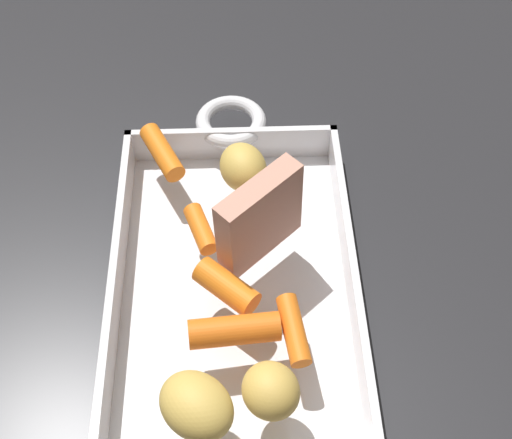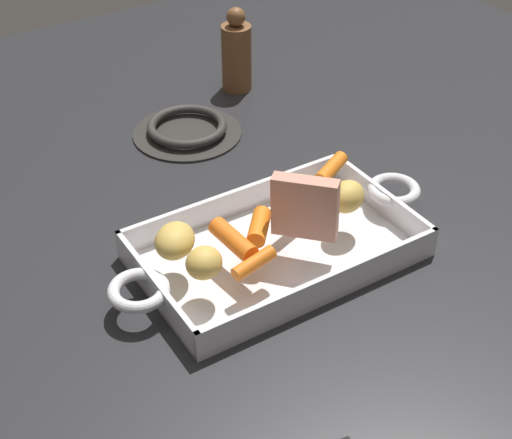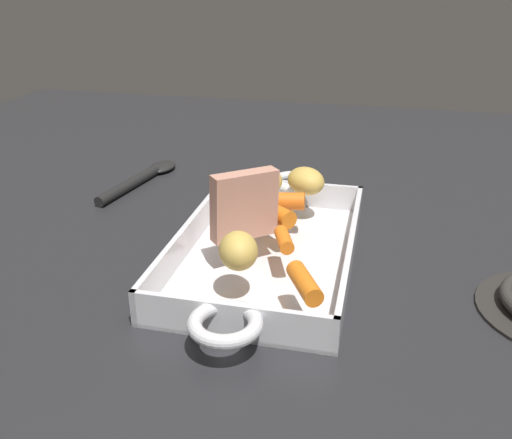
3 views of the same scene
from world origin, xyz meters
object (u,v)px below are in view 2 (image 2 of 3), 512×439
Objects in this scene: roast_slice_thin at (305,207)px; potato_corner at (204,263)px; baby_carrot_long at (235,241)px; baby_carrot_northeast at (254,263)px; pepper_mill at (236,54)px; baby_carrot_center_right at (331,168)px; roasting_dish at (277,248)px; potato_near_roast at (347,197)px; stove_burner_rear at (187,129)px; baby_carrot_northwest at (291,204)px; baby_carrot_southeast at (259,227)px; potato_golden_large at (175,241)px.

potato_corner is at bearing -178.88° from roast_slice_thin.
potato_corner reaches higher than baby_carrot_long.
pepper_mill is at bearing 61.23° from baby_carrot_northeast.
baby_carrot_long is 0.48× the size of pepper_mill.
potato_corner is (-0.25, -0.09, 0.01)m from baby_carrot_center_right.
roasting_dish is 8.91× the size of potato_near_roast.
roasting_dish is 6.38× the size of baby_carrot_long.
stove_burner_rear is at bearing 98.81° from potato_near_roast.
baby_carrot_northeast is 0.33× the size of stove_burner_rear.
roasting_dish reaches higher than stove_burner_rear.
baby_carrot_northwest is (0.10, 0.07, -0.00)m from baby_carrot_northeast.
roast_slice_thin is 0.06m from baby_carrot_southeast.
baby_carrot_long is at bearing -163.26° from baby_carrot_northwest.
roasting_dish is at bearing -13.93° from baby_carrot_southeast.
stove_burner_rear is at bearing 60.11° from potato_golden_large.
potato_corner is 0.39m from stove_burner_rear.
potato_corner is 0.05m from potato_golden_large.
potato_golden_large is at bearing 168.12° from baby_carrot_southeast.
baby_carrot_center_right is 0.08m from potato_near_roast.
baby_carrot_center_right is (0.13, 0.06, 0.04)m from roasting_dish.
baby_carrot_northwest is 0.92× the size of potato_near_roast.
potato_golden_large is at bearing 167.75° from roasting_dish.
baby_carrot_southeast is 0.47m from pepper_mill.
roasting_dish is at bearing 136.80° from roast_slice_thin.
baby_carrot_southeast is (-0.02, 0.01, 0.04)m from roasting_dish.
potato_near_roast is 0.23m from potato_golden_large.
stove_burner_rear is (0.05, 0.33, -0.00)m from roasting_dish.
stove_burner_rear is (0.11, 0.37, -0.04)m from baby_carrot_northeast.
stove_burner_rear is 0.18m from pepper_mill.
roasting_dish is 0.14m from potato_golden_large.
roast_slice_thin is at bearing -43.20° from roasting_dish.
roast_slice_thin reaches higher than roasting_dish.
baby_carrot_long is at bearing -121.21° from pepper_mill.
baby_carrot_long is (-0.09, 0.02, -0.03)m from roast_slice_thin.
baby_carrot_center_right is 1.40× the size of potato_corner.
baby_carrot_long reaches higher than baby_carrot_northwest.
roast_slice_thin reaches higher than potato_golden_large.
potato_near_roast is (0.10, -0.01, 0.05)m from roasting_dish.
baby_carrot_southeast is 0.11m from potato_golden_large.
roasting_dish is 2.61× the size of stove_burner_rear.
baby_carrot_long is 1.21× the size of potato_golden_large.
pepper_mill is at bearing 32.10° from stove_burner_rear.
baby_carrot_southeast is at bearing -117.55° from pepper_mill.
baby_carrot_center_right is (0.11, 0.09, -0.03)m from roast_slice_thin.
baby_carrot_northwest is 0.32× the size of pepper_mill.
pepper_mill reaches higher than baby_carrot_northwest.
potato_corner is (-0.09, -0.03, 0.01)m from baby_carrot_southeast.
potato_near_roast is at bearing 12.36° from baby_carrot_northeast.
baby_carrot_long is at bearing 22.57° from potato_corner.
baby_carrot_long is at bearing -167.58° from baby_carrot_southeast.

